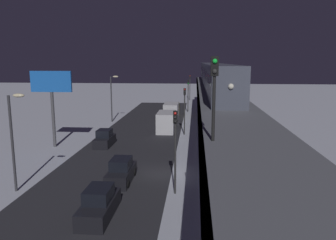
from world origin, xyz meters
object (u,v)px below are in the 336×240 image
(sedan_black, at_px, (121,172))
(box_truck, at_px, (172,111))
(sedan_black_3, at_px, (99,205))
(traffic_light_far, at_px, (188,91))
(subway_train, at_px, (213,74))
(traffic_light_distant, at_px, (190,84))
(traffic_light_mid, at_px, (185,104))
(traffic_light_near, at_px, (175,140))
(rail_signal, at_px, (214,84))
(commercial_billboard, at_px, (51,89))
(sedan_black_2, at_px, (105,139))
(delivery_van, at_px, (167,121))

(sedan_black, distance_m, box_truck, 31.37)
(sedan_black_3, height_order, traffic_light_far, traffic_light_far)
(subway_train, relative_size, traffic_light_distant, 8.67)
(sedan_black_3, distance_m, box_truck, 37.81)
(traffic_light_mid, bearing_deg, sedan_black, 75.64)
(traffic_light_near, bearing_deg, traffic_light_mid, -90.00)
(rail_signal, distance_m, sedan_black, 15.12)
(sedan_black, bearing_deg, sedan_black_3, -90.00)
(sedan_black, height_order, box_truck, box_truck)
(sedan_black, relative_size, commercial_billboard, 0.53)
(traffic_light_near, bearing_deg, rail_signal, 105.59)
(sedan_black_2, relative_size, box_truck, 0.55)
(traffic_light_far, height_order, commercial_billboard, commercial_billboard)
(traffic_light_mid, relative_size, commercial_billboard, 0.72)
(commercial_billboard, bearing_deg, delivery_van, -139.27)
(sedan_black, distance_m, sedan_black_3, 6.45)
(sedan_black_2, xyz_separation_m, traffic_light_far, (-9.30, -27.59, 3.40))
(subway_train, distance_m, traffic_light_far, 13.28)
(sedan_black_2, bearing_deg, traffic_light_distant, -100.90)
(rail_signal, bearing_deg, sedan_black_2, -62.24)
(traffic_light_near, relative_size, traffic_light_distant, 1.00)
(subway_train, relative_size, sedan_black, 11.79)
(traffic_light_near, distance_m, traffic_light_mid, 20.68)
(sedan_black_3, height_order, delivery_van, delivery_van)
(traffic_light_distant, bearing_deg, sedan_black_2, 79.10)
(sedan_black_2, height_order, traffic_light_far, traffic_light_far)
(rail_signal, xyz_separation_m, sedan_black_2, (11.61, -22.06, -8.16))
(delivery_van, distance_m, commercial_billboard, 17.21)
(box_truck, bearing_deg, traffic_light_mid, 101.78)
(box_truck, distance_m, commercial_billboard, 24.79)
(subway_train, xyz_separation_m, sedan_black_3, (8.84, 33.46, -7.21))
(subway_train, height_order, box_truck, subway_train)
(traffic_light_mid, distance_m, traffic_light_distant, 41.36)
(rail_signal, bearing_deg, subway_train, -92.79)
(delivery_van, distance_m, traffic_light_mid, 4.83)
(subway_train, distance_m, sedan_black, 29.33)
(sedan_black_2, xyz_separation_m, delivery_van, (-6.60, -9.72, 0.55))
(subway_train, bearing_deg, rail_signal, 87.21)
(traffic_light_near, bearing_deg, sedan_black, -26.34)
(traffic_light_near, distance_m, traffic_light_distant, 62.05)
(box_truck, xyz_separation_m, traffic_light_far, (-2.70, -7.74, 2.85))
(sedan_black, bearing_deg, subway_train, 71.87)
(sedan_black_2, height_order, sedan_black_3, same)
(sedan_black, xyz_separation_m, traffic_light_mid, (-4.70, -18.36, 3.41))
(sedan_black_3, bearing_deg, sedan_black, 90.00)
(delivery_van, bearing_deg, traffic_light_distant, -94.01)
(box_truck, bearing_deg, sedan_black, 86.34)
(rail_signal, relative_size, traffic_light_distant, 0.62)
(sedan_black_2, xyz_separation_m, commercial_billboard, (5.76, 0.92, 6.03))
(subway_train, bearing_deg, box_truck, -32.07)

